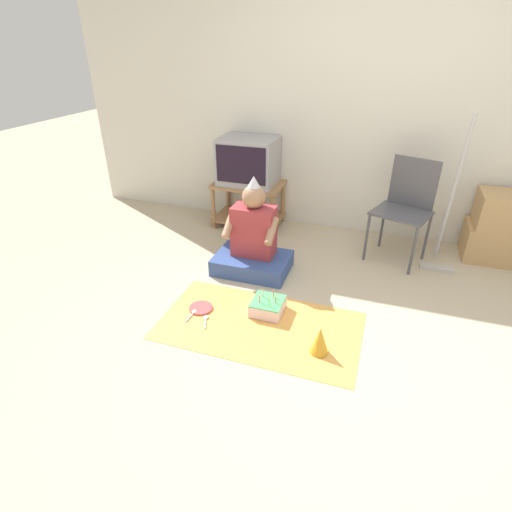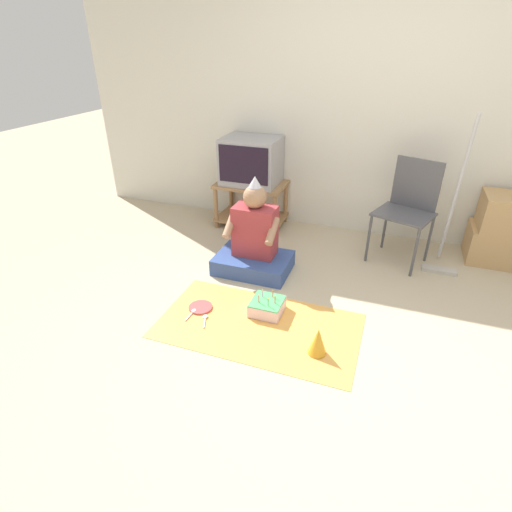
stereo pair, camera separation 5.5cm
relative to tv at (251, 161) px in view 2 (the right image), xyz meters
name	(u,v)px [view 2 (the right image)]	position (x,y,z in m)	size (l,w,h in m)	color
ground_plane	(347,354)	(1.28, -1.68, -0.69)	(16.00, 16.00, 0.00)	tan
wall_back	(396,102)	(1.28, 0.26, 0.58)	(6.40, 0.06, 2.55)	beige
tv_stand	(251,200)	(0.00, 0.00, -0.42)	(0.70, 0.47, 0.46)	#997047
tv	(251,161)	(0.00, 0.00, 0.00)	(0.56, 0.45, 0.46)	#99999E
folding_chair	(409,204)	(1.53, -0.24, -0.17)	(0.56, 0.51, 0.89)	#4C4C51
cardboard_box_stack	(504,231)	(2.35, 0.00, -0.40)	(0.52, 0.40, 0.61)	tan
dust_mop	(449,227)	(1.87, -0.32, -0.30)	(0.28, 0.29, 1.31)	#B2ADA3
person_seated	(254,243)	(0.35, -0.89, -0.44)	(0.63, 0.44, 0.83)	#334C8C
party_cloth	(258,325)	(0.65, -1.61, -0.69)	(1.40, 0.77, 0.01)	#EFA84C
birthday_cake	(267,306)	(0.66, -1.44, -0.64)	(0.23, 0.23, 0.16)	silver
party_hat_blue	(318,341)	(1.10, -1.74, -0.59)	(0.12, 0.12, 0.19)	gold
paper_plate	(201,307)	(0.18, -1.57, -0.68)	(0.18, 0.18, 0.01)	#D84C4C
plastic_spoon_near	(193,312)	(0.15, -1.64, -0.68)	(0.04, 0.15, 0.01)	white
plastic_spoon_far	(205,318)	(0.27, -1.67, -0.68)	(0.07, 0.14, 0.01)	white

